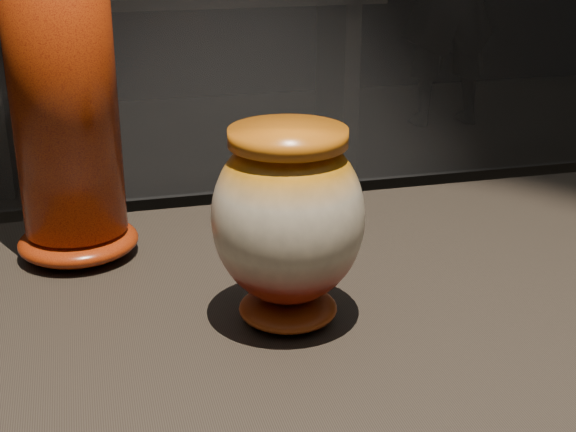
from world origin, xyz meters
name	(u,v)px	position (x,y,z in m)	size (l,w,h in m)	color
main_vase	(288,219)	(-0.13, 0.05, 1.01)	(0.19, 0.19, 0.20)	maroon
tall_vase	(62,75)	(-0.33, 0.27, 1.12)	(0.19, 0.19, 0.45)	#A5360B
back_shelf	(174,47)	(0.15, 3.35, 0.64)	(2.00, 0.60, 0.90)	black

